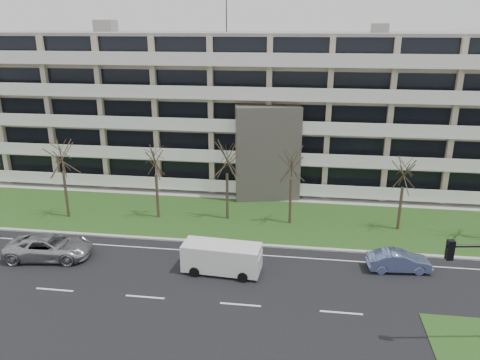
# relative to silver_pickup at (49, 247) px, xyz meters

# --- Properties ---
(ground) EXTENTS (160.00, 160.00, 0.00)m
(ground) POSITION_rel_silver_pickup_xyz_m (14.49, -4.02, -0.84)
(ground) COLOR black
(ground) RESTS_ON ground
(grass_verge) EXTENTS (90.00, 10.00, 0.06)m
(grass_verge) POSITION_rel_silver_pickup_xyz_m (14.49, 8.98, -0.81)
(grass_verge) COLOR #284416
(grass_verge) RESTS_ON ground
(curb) EXTENTS (90.00, 0.35, 0.12)m
(curb) POSITION_rel_silver_pickup_xyz_m (14.49, 3.98, -0.78)
(curb) COLOR #B2B2AD
(curb) RESTS_ON ground
(sidewalk) EXTENTS (90.00, 2.00, 0.08)m
(sidewalk) POSITION_rel_silver_pickup_xyz_m (14.49, 14.48, -0.80)
(sidewalk) COLOR #B2B2AD
(sidewalk) RESTS_ON ground
(lane_edge_line) EXTENTS (90.00, 0.12, 0.01)m
(lane_edge_line) POSITION_rel_silver_pickup_xyz_m (14.49, 2.48, -0.84)
(lane_edge_line) COLOR white
(lane_edge_line) RESTS_ON ground
(apartment_building) EXTENTS (60.50, 15.10, 18.75)m
(apartment_building) POSITION_rel_silver_pickup_xyz_m (14.49, 21.30, 6.77)
(apartment_building) COLOR #C1AD96
(apartment_building) RESTS_ON ground
(silver_pickup) EXTENTS (6.35, 3.48, 1.69)m
(silver_pickup) POSITION_rel_silver_pickup_xyz_m (0.00, 0.00, 0.00)
(silver_pickup) COLOR #A8AAAF
(silver_pickup) RESTS_ON ground
(blue_sedan) EXTENTS (4.41, 1.89, 1.41)m
(blue_sedan) POSITION_rel_silver_pickup_xyz_m (24.67, 1.61, -0.14)
(blue_sedan) COLOR #697AB7
(blue_sedan) RESTS_ON ground
(white_van) EXTENTS (5.41, 2.47, 2.05)m
(white_van) POSITION_rel_silver_pickup_xyz_m (12.76, -0.30, 0.38)
(white_van) COLOR white
(white_van) RESTS_ON ground
(tree_1) EXTENTS (3.75, 3.75, 7.51)m
(tree_1) POSITION_rel_silver_pickup_xyz_m (-2.31, 7.25, 4.99)
(tree_1) COLOR #382B21
(tree_1) RESTS_ON ground
(tree_2) EXTENTS (3.52, 3.52, 7.04)m
(tree_2) POSITION_rel_silver_pickup_xyz_m (5.53, 8.23, 4.63)
(tree_2) COLOR #382B21
(tree_2) RESTS_ON ground
(tree_3) EXTENTS (3.69, 3.69, 7.39)m
(tree_3) POSITION_rel_silver_pickup_xyz_m (11.58, 8.76, 4.90)
(tree_3) COLOR #382B21
(tree_3) RESTS_ON ground
(tree_4) EXTENTS (3.58, 3.58, 7.15)m
(tree_4) POSITION_rel_silver_pickup_xyz_m (16.96, 8.54, 4.72)
(tree_4) COLOR #382B21
(tree_4) RESTS_ON ground
(tree_5) EXTENTS (3.29, 3.29, 6.58)m
(tree_5) POSITION_rel_silver_pickup_xyz_m (25.85, 8.54, 4.27)
(tree_5) COLOR #382B21
(tree_5) RESTS_ON ground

